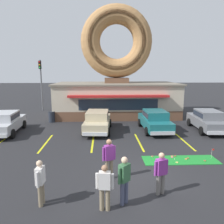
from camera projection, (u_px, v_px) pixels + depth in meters
ground_plane at (135, 180)px, 9.23m from camera, size 160.00×160.00×0.00m
donut_shop_building at (116, 79)px, 22.25m from camera, size 12.30×6.75×10.96m
putting_mat at (180, 160)px, 11.26m from camera, size 3.83×1.19×0.03m
mini_donut_near_left at (172, 157)px, 11.54m from camera, size 0.13×0.13×0.04m
mini_donut_near_right at (186, 159)px, 11.31m from camera, size 0.13×0.13×0.04m
mini_donut_mid_left at (152, 156)px, 11.67m from camera, size 0.13×0.13×0.04m
mini_donut_mid_centre at (205, 161)px, 11.09m from camera, size 0.13×0.13×0.04m
mini_donut_mid_right at (188, 158)px, 11.43m from camera, size 0.13×0.13×0.04m
mini_donut_far_left at (172, 156)px, 11.69m from camera, size 0.13×0.13×0.04m
mini_donut_far_centre at (177, 162)px, 10.89m from camera, size 0.13×0.13×0.04m
mini_donut_far_right at (175, 156)px, 11.71m from camera, size 0.13×0.13×0.04m
golf_ball at (175, 159)px, 11.29m from camera, size 0.04×0.04×0.04m
putting_flag_pin at (213, 151)px, 11.32m from camera, size 0.13×0.01×0.55m
car_champagne at (98, 120)px, 16.52m from camera, size 2.20×4.66×1.60m
car_grey at (207, 120)px, 16.79m from camera, size 2.19×4.66×1.60m
car_teal at (155, 120)px, 16.73m from camera, size 2.05×4.59×1.60m
car_silver at (5, 122)px, 16.02m from camera, size 2.19×4.66×1.60m
pedestrian_blue_sweater_man at (109, 157)px, 9.16m from camera, size 0.56×0.36×1.76m
pedestrian_hooded_kid at (161, 172)px, 8.01m from camera, size 0.56×0.36×1.63m
pedestrian_leather_jacket_man at (105, 186)px, 7.07m from camera, size 0.59×0.28×1.59m
pedestrian_clipboard_woman at (124, 178)px, 7.41m from camera, size 0.46×0.44×1.72m
pedestrian_beanie_man at (40, 181)px, 7.36m from camera, size 0.26×0.59×1.61m
trash_bin at (52, 117)px, 19.66m from camera, size 0.57×0.57×0.97m
traffic_light_pole at (41, 79)px, 25.03m from camera, size 0.28×0.47×5.80m
parking_stripe_left at (46, 143)px, 13.94m from camera, size 0.12×3.60×0.01m
parking_stripe_mid_left at (93, 143)px, 14.06m from camera, size 0.12×3.60×0.01m
parking_stripe_centre at (139, 142)px, 14.19m from camera, size 0.12×3.60×0.01m
parking_stripe_mid_right at (184, 141)px, 14.31m from camera, size 0.12×3.60×0.01m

